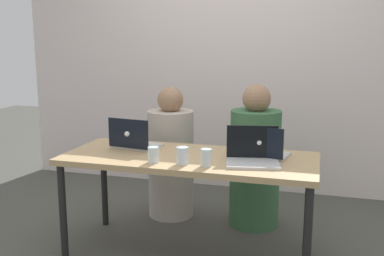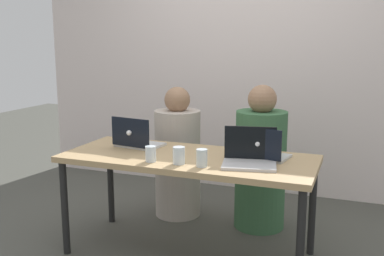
{
  "view_description": "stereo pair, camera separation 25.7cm",
  "coord_description": "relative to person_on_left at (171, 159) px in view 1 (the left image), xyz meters",
  "views": [
    {
      "loc": [
        0.84,
        -2.83,
        1.48
      ],
      "look_at": [
        0.0,
        0.07,
        0.89
      ],
      "focal_mm": 42.0,
      "sensor_mm": 36.0,
      "label": 1
    },
    {
      "loc": [
        1.08,
        -2.75,
        1.48
      ],
      "look_at": [
        0.0,
        0.07,
        0.89
      ],
      "focal_mm": 42.0,
      "sensor_mm": 36.0,
      "label": 2
    }
  ],
  "objects": [
    {
      "name": "desk",
      "position": [
        0.36,
        -0.66,
        0.16
      ],
      "size": [
        1.72,
        0.71,
        0.71
      ],
      "color": "tan",
      "rests_on": "ground"
    },
    {
      "name": "laptop_back_left",
      "position": [
        -0.09,
        -0.55,
        0.27
      ],
      "size": [
        0.36,
        0.29,
        0.23
      ],
      "rotation": [
        0.0,
        0.0,
        2.99
      ],
      "color": "silver",
      "rests_on": "desk"
    },
    {
      "name": "laptop_back_right",
      "position": [
        0.84,
        -0.55,
        0.27
      ],
      "size": [
        0.35,
        0.28,
        0.22
      ],
      "rotation": [
        0.0,
        0.0,
        2.96
      ],
      "color": "#B6B9B7",
      "rests_on": "desk"
    },
    {
      "name": "water_glass_center",
      "position": [
        0.38,
        -0.87,
        0.27
      ],
      "size": [
        0.08,
        0.08,
        0.11
      ],
      "color": "silver",
      "rests_on": "desk"
    },
    {
      "name": "person_on_left",
      "position": [
        0.0,
        0.0,
        0.0
      ],
      "size": [
        0.47,
        0.47,
        1.11
      ],
      "rotation": [
        0.0,
        0.0,
        2.89
      ],
      "color": "#BBAEA0",
      "rests_on": "ground"
    },
    {
      "name": "water_glass_right",
      "position": [
        0.53,
        -0.88,
        0.27
      ],
      "size": [
        0.07,
        0.07,
        0.11
      ],
      "color": "silver",
      "rests_on": "desk"
    },
    {
      "name": "person_on_right",
      "position": [
        0.71,
        0.0,
        0.02
      ],
      "size": [
        0.46,
        0.46,
        1.15
      ],
      "rotation": [
        0.0,
        0.0,
        3.31
      ],
      "color": "#396640",
      "rests_on": "ground"
    },
    {
      "name": "laptop_front_right",
      "position": [
        0.8,
        -0.73,
        0.27
      ],
      "size": [
        0.37,
        0.3,
        0.23
      ],
      "rotation": [
        0.0,
        0.0,
        0.2
      ],
      "color": "silver",
      "rests_on": "desk"
    },
    {
      "name": "back_wall",
      "position": [
        0.36,
        0.93,
        0.68
      ],
      "size": [
        4.5,
        0.1,
        2.35
      ],
      "primitive_type": "cube",
      "color": "silver",
      "rests_on": "ground"
    },
    {
      "name": "water_glass_left",
      "position": [
        0.18,
        -0.88,
        0.27
      ],
      "size": [
        0.07,
        0.07,
        0.1
      ],
      "color": "silver",
      "rests_on": "desk"
    },
    {
      "name": "ground_plane",
      "position": [
        0.36,
        -0.66,
        -0.49
      ],
      "size": [
        12.0,
        12.0,
        0.0
      ],
      "primitive_type": "plane",
      "color": "#4B4B43"
    }
  ]
}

